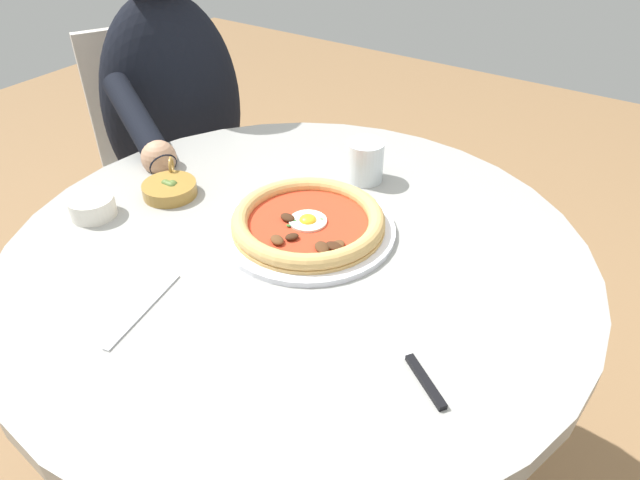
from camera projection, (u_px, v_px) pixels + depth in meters
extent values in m
cylinder|color=#999993|center=(297.00, 255.00, 0.95)|extent=(0.95, 0.95, 0.04)
cylinder|color=gray|center=(301.00, 397.00, 1.16)|extent=(0.09, 0.09, 0.69)
cylinder|color=white|center=(308.00, 229.00, 0.97)|extent=(0.29, 0.29, 0.01)
cylinder|color=tan|center=(308.00, 225.00, 0.96)|extent=(0.26, 0.26, 0.01)
torus|color=tan|center=(308.00, 220.00, 0.96)|extent=(0.26, 0.26, 0.03)
cylinder|color=red|center=(308.00, 223.00, 0.96)|extent=(0.24, 0.24, 0.00)
cylinder|color=white|center=(308.00, 221.00, 0.96)|extent=(0.06, 0.06, 0.00)
ellipsoid|color=yellow|center=(308.00, 220.00, 0.96)|extent=(0.03, 0.03, 0.02)
ellipsoid|color=#3D2314|center=(287.00, 217.00, 0.96)|extent=(0.03, 0.02, 0.01)
ellipsoid|color=brown|center=(277.00, 240.00, 0.91)|extent=(0.03, 0.03, 0.01)
ellipsoid|color=brown|center=(337.00, 245.00, 0.90)|extent=(0.02, 0.03, 0.01)
ellipsoid|color=#3D2314|center=(290.00, 236.00, 0.92)|extent=(0.03, 0.03, 0.01)
ellipsoid|color=#4C2D19|center=(322.00, 247.00, 0.89)|extent=(0.04, 0.04, 0.01)
ellipsoid|color=#3D2314|center=(334.00, 246.00, 0.90)|extent=(0.03, 0.02, 0.01)
ellipsoid|color=#2D6B28|center=(288.00, 226.00, 0.95)|extent=(0.01, 0.01, 0.00)
ellipsoid|color=#2D6B28|center=(322.00, 219.00, 0.96)|extent=(0.01, 0.01, 0.00)
ellipsoid|color=#2D6B28|center=(295.00, 221.00, 0.96)|extent=(0.01, 0.01, 0.00)
cylinder|color=silver|center=(365.00, 161.00, 1.09)|extent=(0.07, 0.07, 0.08)
cylinder|color=silver|center=(364.00, 176.00, 1.11)|extent=(0.06, 0.06, 0.02)
cube|color=silver|center=(387.00, 325.00, 0.79)|extent=(0.11, 0.08, 0.00)
cube|color=black|center=(425.00, 381.00, 0.71)|extent=(0.08, 0.06, 0.01)
cylinder|color=white|center=(92.00, 207.00, 1.00)|extent=(0.08, 0.08, 0.04)
cylinder|color=olive|center=(91.00, 202.00, 1.00)|extent=(0.06, 0.06, 0.01)
cylinder|color=olive|center=(169.00, 190.00, 1.06)|extent=(0.10, 0.10, 0.02)
torus|color=olive|center=(171.00, 165.00, 1.09)|extent=(0.03, 0.03, 0.03)
ellipsoid|color=#516B2D|center=(173.00, 184.00, 1.06)|extent=(0.02, 0.02, 0.02)
ellipsoid|color=#516B2D|center=(167.00, 183.00, 1.06)|extent=(0.02, 0.02, 0.02)
ellipsoid|color=#516B2D|center=(172.00, 185.00, 1.05)|extent=(0.02, 0.02, 0.02)
ellipsoid|color=#516B2D|center=(169.00, 186.00, 1.05)|extent=(0.02, 0.02, 0.02)
ellipsoid|color=#516B2D|center=(167.00, 186.00, 1.05)|extent=(0.02, 0.02, 0.02)
cube|color=#BCBCC1|center=(144.00, 310.00, 0.81)|extent=(0.04, 0.16, 0.00)
cube|color=#282833|center=(199.00, 267.00, 1.73)|extent=(0.41, 0.43, 0.45)
ellipsoid|color=black|center=(174.00, 108.00, 1.43)|extent=(0.35, 0.40, 0.56)
cylinder|color=black|center=(138.00, 122.00, 1.19)|extent=(0.26, 0.15, 0.14)
sphere|color=tan|center=(159.00, 158.00, 1.14)|extent=(0.07, 0.07, 0.07)
cube|color=beige|center=(183.00, 196.00, 1.63)|extent=(0.52, 0.52, 0.02)
cube|color=beige|center=(153.00, 100.00, 1.63)|extent=(0.18, 0.32, 0.42)
cylinder|color=#B7B2A8|center=(153.00, 312.00, 1.58)|extent=(0.02, 0.02, 0.44)
cylinder|color=#B7B2A8|center=(269.00, 274.00, 1.71)|extent=(0.02, 0.02, 0.44)
cylinder|color=#B7B2A8|center=(123.00, 246.00, 1.82)|extent=(0.02, 0.02, 0.44)
cylinder|color=#B7B2A8|center=(226.00, 217.00, 1.96)|extent=(0.02, 0.02, 0.44)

